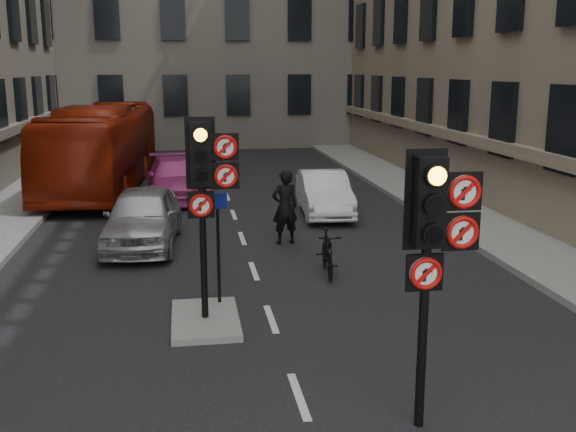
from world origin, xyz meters
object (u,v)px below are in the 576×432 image
object	(u,v)px
signal_near	(434,231)
car_silver	(143,217)
motorcycle	(327,253)
bus_red	(102,147)
signal_far	(206,175)
car_pink	(176,179)
motorcyclist	(285,207)
car_white	(324,193)
info_sign	(218,233)

from	to	relation	value
signal_near	car_silver	bearing A→B (deg)	112.81
motorcycle	car_silver	bearing A→B (deg)	147.64
bus_red	motorcycle	xyz separation A→B (m)	(6.08, -11.94, -1.06)
signal_far	car_pink	world-z (taller)	signal_far
motorcyclist	car_white	bearing A→B (deg)	-130.38
car_pink	car_silver	bearing A→B (deg)	-101.96
bus_red	car_pink	bearing A→B (deg)	-36.34
car_silver	car_white	distance (m)	6.17
signal_far	bus_red	distance (m)	14.84
motorcyclist	info_sign	bearing A→B (deg)	53.94
car_silver	motorcycle	bearing A→B (deg)	-33.42
signal_far	car_white	xyz separation A→B (m)	(3.92, 8.67, -2.04)
signal_near	info_sign	xyz separation A→B (m)	(-2.39, 4.74, -1.09)
car_white	bus_red	xyz separation A→B (m)	(-7.31, 5.73, 0.90)
info_sign	bus_red	bearing A→B (deg)	104.20
signal_far	car_white	world-z (taller)	signal_far
car_silver	motorcycle	distance (m)	5.26
info_sign	car_white	bearing A→B (deg)	64.38
car_white	bus_red	bearing A→B (deg)	145.70
signal_near	motorcyclist	distance (m)	9.46
signal_far	car_pink	xyz separation A→B (m)	(-0.65, 12.05, -2.01)
signal_near	car_white	size ratio (longest dim) A/B	0.89
car_silver	car_white	world-z (taller)	car_silver
car_silver	car_pink	bearing A→B (deg)	86.86
car_silver	bus_red	world-z (taller)	bus_red
signal_far	info_sign	distance (m)	1.43
car_silver	car_pink	size ratio (longest dim) A/B	0.93
car_pink	motorcycle	world-z (taller)	car_pink
signal_near	info_sign	distance (m)	5.42
motorcycle	info_sign	world-z (taller)	info_sign
bus_red	info_sign	world-z (taller)	bus_red
signal_far	info_sign	bearing A→B (deg)	73.85
car_white	signal_near	bearing A→B (deg)	-92.17
car_silver	info_sign	xyz separation A→B (m)	(1.68, -4.93, 0.74)
car_silver	car_pink	distance (m)	6.43
car_white	info_sign	world-z (taller)	info_sign
car_silver	car_white	bearing A→B (deg)	33.29
signal_far	motorcycle	bearing A→B (deg)	42.47
bus_red	motorcyclist	xyz separation A→B (m)	(5.56, -9.09, -0.59)
motorcyclist	motorcycle	bearing A→B (deg)	87.41
bus_red	car_white	bearing A→B (deg)	-33.68
motorcycle	car_pink	bearing A→B (deg)	114.49
car_silver	bus_red	size ratio (longest dim) A/B	0.39
car_white	car_pink	size ratio (longest dim) A/B	0.85
signal_near	motorcyclist	world-z (taller)	signal_near
car_silver	signal_near	bearing A→B (deg)	-62.98
car_silver	motorcyclist	distance (m)	3.67
signal_far	motorcycle	distance (m)	4.26
car_white	signal_far	bearing A→B (deg)	-110.55
car_silver	bus_red	bearing A→B (deg)	106.59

